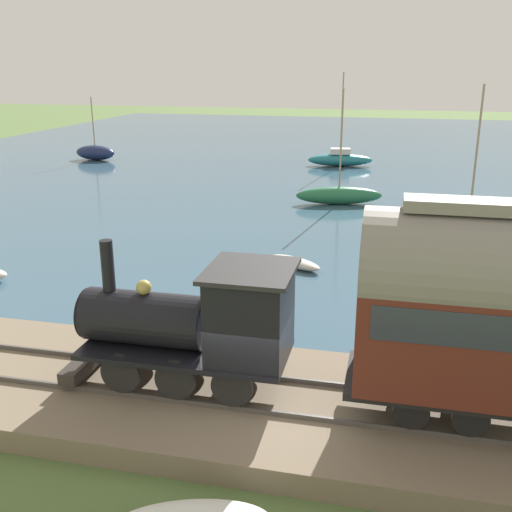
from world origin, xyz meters
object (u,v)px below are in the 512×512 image
steam_locomotive (199,320)px  sailboat_blue (468,227)px  sailboat_teal (340,159)px  sailboat_navy (95,153)px  sailboat_green (339,195)px  rowboat_near_shore (295,263)px

steam_locomotive → sailboat_blue: sailboat_blue is taller
sailboat_teal → sailboat_navy: size_ratio=1.38×
sailboat_green → sailboat_blue: bearing=-146.2°
steam_locomotive → sailboat_teal: 36.70m
sailboat_green → sailboat_teal: bearing=-8.2°
sailboat_green → sailboat_blue: size_ratio=0.93×
sailboat_teal → sailboat_blue: size_ratio=1.03×
sailboat_teal → sailboat_green: size_ratio=1.10×
sailboat_teal → sailboat_green: bearing=175.2°
steam_locomotive → sailboat_teal: size_ratio=0.74×
steam_locomotive → sailboat_blue: (16.63, -7.73, -1.68)m
steam_locomotive → sailboat_teal: (36.66, 0.12, -1.75)m
sailboat_navy → steam_locomotive: bearing=-144.4°
sailboat_green → sailboat_blue: (-6.17, -6.62, 0.09)m
sailboat_teal → sailboat_blue: sailboat_teal is taller
sailboat_blue → rowboat_near_shore: (-5.76, 7.27, -0.44)m
sailboat_blue → rowboat_near_shore: bearing=127.6°
rowboat_near_shore → sailboat_green: bearing=27.6°
sailboat_teal → sailboat_blue: 21.51m
sailboat_teal → sailboat_navy: sailboat_teal is taller
sailboat_navy → rowboat_near_shore: size_ratio=2.04×
steam_locomotive → sailboat_blue: bearing=-24.9°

